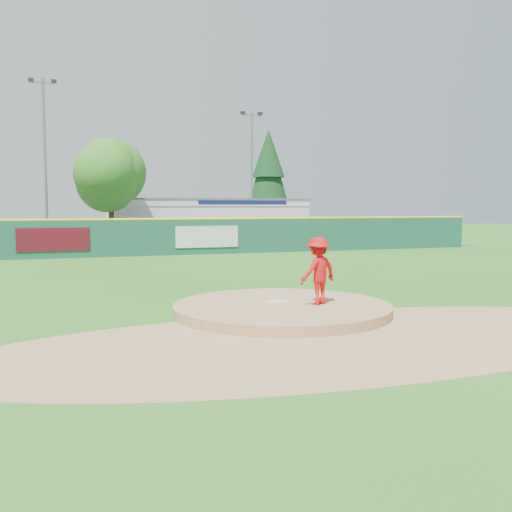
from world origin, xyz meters
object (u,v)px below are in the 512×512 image
object	(u,v)px
pitcher	(318,271)
light_pole_left	(45,155)
van	(181,236)
light_pole_right	(252,170)
pool_building_grp	(205,219)
conifer_tree	(268,175)
deciduous_tree	(111,178)

from	to	relation	value
pitcher	light_pole_left	bearing A→B (deg)	-95.46
pitcher	van	world-z (taller)	pitcher
pitcher	light_pole_right	size ratio (longest dim) A/B	0.17
pitcher	pool_building_grp	xyz separation A→B (m)	(5.16, 32.33, 0.57)
conifer_tree	light_pole_left	world-z (taller)	light_pole_left
conifer_tree	light_pole_right	xyz separation A→B (m)	(-4.00, -7.00, 0.00)
deciduous_tree	conifer_tree	bearing A→B (deg)	36.25
pool_building_grp	conifer_tree	size ratio (longest dim) A/B	1.60
pool_building_grp	light_pole_left	xyz separation A→B (m)	(-12.00, -4.99, 4.39)
conifer_tree	light_pole_right	distance (m)	8.06
deciduous_tree	light_pole_right	size ratio (longest dim) A/B	0.74
pitcher	light_pole_left	distance (m)	28.61
deciduous_tree	van	bearing A→B (deg)	-19.58
deciduous_tree	light_pole_left	bearing A→B (deg)	153.43
van	deciduous_tree	distance (m)	5.92
pitcher	light_pole_left	size ratio (longest dim) A/B	0.15
pitcher	van	distance (m)	23.86
van	pool_building_grp	world-z (taller)	pool_building_grp
deciduous_tree	conifer_tree	distance (m)	18.63
van	light_pole_left	distance (m)	10.44
van	conifer_tree	size ratio (longest dim) A/B	0.56
deciduous_tree	conifer_tree	size ratio (longest dim) A/B	0.77
pool_building_grp	pitcher	bearing A→B (deg)	-99.07
pool_building_grp	deciduous_tree	distance (m)	11.01
pitcher	conifer_tree	world-z (taller)	conifer_tree
pitcher	conifer_tree	distance (m)	38.58
pitcher	van	bearing A→B (deg)	-112.97
pitcher	pool_building_grp	size ratio (longest dim) A/B	0.11
deciduous_tree	conifer_tree	world-z (taller)	conifer_tree
conifer_tree	light_pole_right	world-z (taller)	light_pole_right
van	deciduous_tree	size ratio (longest dim) A/B	0.72
pitcher	light_pole_right	world-z (taller)	light_pole_right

